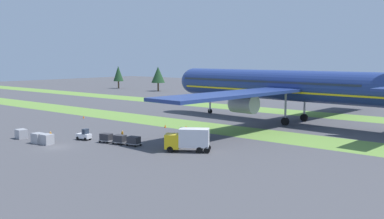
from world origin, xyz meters
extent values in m
plane|color=#47474C|center=(0.00, 0.00, 0.00)|extent=(400.00, 400.00, 0.00)
cube|color=olive|center=(0.00, 31.54, 0.00)|extent=(320.00, 11.07, 0.01)
cube|color=olive|center=(0.00, 65.67, 0.00)|extent=(320.00, 11.07, 0.01)
cylinder|color=navy|center=(13.61, 48.60, 8.24)|extent=(53.10, 10.39, 6.72)
sphere|color=navy|center=(-12.70, 50.44, 8.24)|extent=(6.59, 6.59, 6.59)
cube|color=yellow|center=(13.61, 48.60, 7.06)|extent=(51.82, 10.43, 0.36)
cube|color=#283342|center=(10.41, 48.83, 9.08)|extent=(46.68, 10.01, 0.44)
cube|color=navy|center=(15.36, 27.38, 7.57)|extent=(10.81, 35.88, 0.61)
cylinder|color=#A3A3A8|center=(14.47, 32.76, 5.35)|extent=(5.39, 4.05, 3.70)
cube|color=navy|center=(18.29, 69.38, 7.57)|extent=(10.81, 35.88, 0.61)
cylinder|color=#A3A3A8|center=(16.67, 64.17, 5.35)|extent=(5.39, 4.05, 3.70)
cylinder|color=#A3A3A8|center=(-6.92, 50.04, 3.91)|extent=(0.44, 0.44, 6.63)
cylinder|color=black|center=(-6.92, 50.04, 0.60)|extent=(1.23, 0.50, 1.20)
cylinder|color=#A3A3A8|center=(17.54, 44.28, 4.04)|extent=(0.44, 0.44, 6.38)
cylinder|color=black|center=(17.54, 44.28, 0.85)|extent=(1.74, 0.71, 1.70)
cylinder|color=#A3A3A8|center=(18.10, 52.33, 4.04)|extent=(0.44, 0.44, 6.38)
cylinder|color=black|center=(18.10, 52.33, 0.85)|extent=(1.74, 0.71, 1.70)
cube|color=silver|center=(-1.91, 6.83, 0.69)|extent=(2.79, 1.73, 0.77)
cube|color=#283342|center=(-1.53, 6.90, 1.52)|extent=(0.88, 1.20, 0.90)
cylinder|color=black|center=(-2.71, 6.13, 0.30)|extent=(0.63, 0.30, 0.60)
cylinder|color=black|center=(-2.90, 7.21, 0.30)|extent=(0.63, 0.30, 0.60)
cylinder|color=black|center=(-0.92, 6.45, 0.30)|extent=(0.63, 0.30, 0.60)
cylinder|color=black|center=(-1.11, 7.53, 0.30)|extent=(0.63, 0.30, 0.60)
cube|color=#A3A3A8|center=(3.11, 7.72, 0.40)|extent=(2.43, 1.86, 0.10)
cube|color=#2D2D33|center=(3.11, 7.72, 1.00)|extent=(2.14, 1.64, 1.10)
cylinder|color=black|center=(2.41, 6.90, 0.20)|extent=(0.41, 0.19, 0.40)
cylinder|color=black|center=(2.17, 8.26, 0.20)|extent=(0.41, 0.19, 0.40)
cylinder|color=black|center=(4.05, 7.19, 0.20)|extent=(0.41, 0.19, 0.40)
cylinder|color=black|center=(3.81, 8.55, 0.20)|extent=(0.41, 0.19, 0.40)
cube|color=#A3A3A8|center=(5.96, 8.23, 0.40)|extent=(2.43, 1.86, 0.10)
cube|color=#2D2D33|center=(5.96, 8.23, 1.00)|extent=(2.14, 1.64, 1.10)
cylinder|color=black|center=(5.26, 7.40, 0.20)|extent=(0.41, 0.19, 0.40)
cylinder|color=black|center=(5.02, 8.76, 0.20)|extent=(0.41, 0.19, 0.40)
cylinder|color=black|center=(6.91, 7.70, 0.20)|extent=(0.41, 0.19, 0.40)
cylinder|color=black|center=(6.67, 9.05, 0.20)|extent=(0.41, 0.19, 0.40)
cube|color=#A3A3A8|center=(8.82, 8.74, 0.40)|extent=(2.43, 1.86, 0.10)
cube|color=#2D2D33|center=(8.82, 8.74, 1.00)|extent=(2.14, 1.64, 1.10)
cylinder|color=black|center=(8.12, 7.91, 0.20)|extent=(0.41, 0.19, 0.40)
cylinder|color=black|center=(7.88, 9.27, 0.20)|extent=(0.41, 0.19, 0.40)
cylinder|color=black|center=(9.76, 8.20, 0.20)|extent=(0.41, 0.19, 0.40)
cylinder|color=black|center=(9.52, 9.56, 0.20)|extent=(0.41, 0.19, 0.40)
cube|color=yellow|center=(16.36, 9.80, 1.58)|extent=(3.10, 3.13, 2.20)
cube|color=#283342|center=(15.47, 9.22, 2.02)|extent=(1.20, 1.78, 0.97)
cube|color=silver|center=(19.16, 11.64, 2.18)|extent=(5.02, 4.39, 2.80)
cylinder|color=black|center=(16.72, 8.84, 0.48)|extent=(0.97, 0.78, 0.96)
cylinder|color=black|center=(15.63, 10.52, 0.48)|extent=(0.97, 0.78, 0.96)
cylinder|color=black|center=(20.46, 11.29, 0.48)|extent=(0.97, 0.78, 0.96)
cylinder|color=black|center=(19.37, 12.96, 0.48)|extent=(0.97, 0.78, 0.96)
cylinder|color=black|center=(21.40, 11.91, 0.48)|extent=(0.97, 0.78, 0.96)
cylinder|color=black|center=(20.31, 13.58, 0.48)|extent=(0.97, 0.78, 0.96)
cylinder|color=black|center=(3.43, 10.95, 0.42)|extent=(0.18, 0.18, 0.85)
cylinder|color=black|center=(3.65, 10.93, 0.42)|extent=(0.18, 0.18, 0.85)
cylinder|color=orange|center=(3.54, 10.94, 1.16)|extent=(0.36, 0.36, 0.62)
sphere|color=tan|center=(3.54, 10.94, 1.62)|extent=(0.24, 0.24, 0.24)
cylinder|color=orange|center=(3.31, 10.96, 1.13)|extent=(0.10, 0.10, 0.58)
cylinder|color=orange|center=(3.76, 10.92, 1.13)|extent=(0.10, 0.10, 0.58)
cylinder|color=black|center=(-5.41, 2.56, 0.42)|extent=(0.18, 0.18, 0.85)
cylinder|color=black|center=(-5.40, 2.34, 0.42)|extent=(0.18, 0.18, 0.85)
cylinder|color=orange|center=(-5.41, 2.45, 1.16)|extent=(0.36, 0.36, 0.62)
sphere|color=tan|center=(-5.41, 2.45, 1.62)|extent=(0.24, 0.24, 0.24)
cylinder|color=orange|center=(-5.42, 2.68, 1.13)|extent=(0.10, 0.10, 0.58)
cylinder|color=orange|center=(-5.39, 2.23, 1.13)|extent=(0.10, 0.10, 0.58)
cube|color=#A3A3A8|center=(-11.58, 0.53, 0.83)|extent=(2.16, 1.80, 1.65)
cube|color=#A3A3A8|center=(-5.35, 0.10, 0.85)|extent=(2.06, 1.67, 1.71)
cube|color=#A3A3A8|center=(-3.35, 0.47, 0.85)|extent=(2.06, 1.68, 1.70)
cone|color=orange|center=(3.76, 27.80, 0.28)|extent=(0.44, 0.44, 0.56)
cone|color=orange|center=(8.66, 27.70, 0.35)|extent=(0.44, 0.44, 0.70)
cone|color=orange|center=(-24.65, 23.54, 0.32)|extent=(0.44, 0.44, 0.63)
cone|color=orange|center=(-0.02, 25.68, 0.34)|extent=(0.44, 0.44, 0.68)
cylinder|color=#4C3823|center=(-97.59, 97.45, 1.72)|extent=(0.70, 0.70, 3.44)
cone|color=#1E4223|center=(-97.59, 97.45, 7.06)|extent=(4.79, 4.79, 7.24)
cylinder|color=#4C3823|center=(-71.21, 97.26, 1.82)|extent=(0.70, 0.70, 3.65)
cone|color=#1E4223|center=(-71.21, 97.26, 7.15)|extent=(5.89, 5.89, 7.01)
cylinder|color=#4C3823|center=(-43.38, 96.14, 1.83)|extent=(0.70, 0.70, 3.66)
cone|color=#1E4223|center=(-43.38, 96.14, 6.33)|extent=(4.42, 4.42, 5.33)
cylinder|color=#4C3823|center=(-13.67, 101.13, 1.73)|extent=(0.70, 0.70, 3.46)
cone|color=#1E4223|center=(-13.67, 101.13, 6.53)|extent=(4.74, 4.74, 6.13)
cylinder|color=#4C3823|center=(14.53, 96.27, 1.38)|extent=(0.70, 0.70, 2.77)
cone|color=#1E4223|center=(14.53, 96.27, 6.11)|extent=(3.80, 3.80, 6.68)
camera|label=1|loc=(60.15, -38.49, 14.20)|focal=40.38mm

